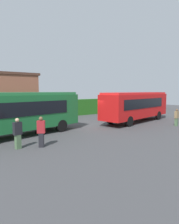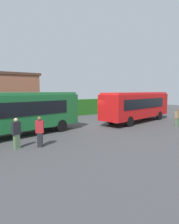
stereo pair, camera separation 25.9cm
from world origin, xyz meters
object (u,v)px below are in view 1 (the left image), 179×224
(person_center, at_px, (18,133))
(person_right, at_px, (41,131))
(bus_green, at_px, (21,111))
(person_far, at_px, (176,117))
(bus_red, at_px, (136,105))

(person_center, distance_m, person_right, 1.33)
(bus_green, bearing_deg, person_center, -123.26)
(person_right, bearing_deg, person_far, 118.58)
(person_right, relative_size, person_far, 1.11)
(bus_green, distance_m, person_far, 14.10)
(person_center, xyz_separation_m, person_far, (14.59, -1.36, -0.08))
(bus_green, height_order, person_right, bus_green)
(person_center, height_order, person_far, person_center)
(person_center, bearing_deg, person_far, -108.39)
(bus_green, xyz_separation_m, bus_red, (12.34, -0.56, -0.03))
(bus_red, relative_size, person_right, 5.65)
(bus_green, height_order, person_center, bus_green)
(bus_green, relative_size, person_center, 5.43)
(bus_green, distance_m, person_right, 3.95)
(bus_red, bearing_deg, bus_green, 167.10)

